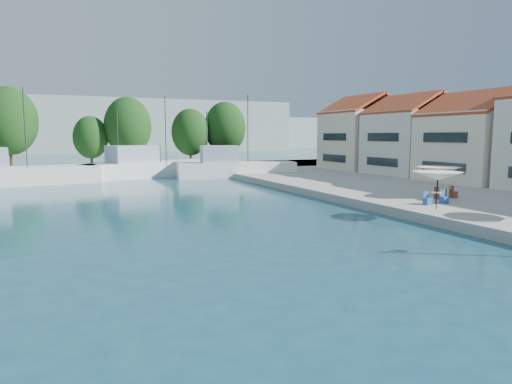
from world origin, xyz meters
name	(u,v)px	position (x,y,z in m)	size (l,w,h in m)	color
quay_right	(488,189)	(22.00, 30.00, 0.30)	(32.00, 92.00, 0.60)	#9E998E
quay_far	(96,170)	(-8.00, 67.00, 0.30)	(90.00, 16.00, 0.60)	#9E998E
hill_east	(199,133)	(40.00, 180.00, 6.00)	(140.00, 40.00, 12.00)	#95A299
building_04	(479,135)	(24.00, 33.00, 5.02)	(9.00, 8.80, 9.20)	#F2DDC2
building_05	(411,133)	(24.00, 42.00, 5.26)	(8.40, 8.80, 9.70)	silver
building_06	(363,131)	(24.00, 51.00, 5.50)	(9.00, 8.80, 10.20)	beige
trawler_02	(4,175)	(-17.74, 53.36, 1.07)	(17.48, 6.57, 10.20)	silver
trawler_03	(150,168)	(-2.40, 57.69, 1.07)	(18.60, 10.01, 10.20)	silver
trawler_04	(234,168)	(6.57, 52.59, 1.07)	(14.43, 5.87, 10.20)	white
tree_04	(9,121)	(-18.49, 71.84, 6.90)	(7.38, 7.38, 10.92)	#3F2B19
tree_05	(91,137)	(-8.28, 70.28, 4.70)	(4.80, 4.80, 7.11)	#3F2B19
tree_06	(128,126)	(-3.22, 69.55, 6.30)	(6.67, 6.67, 9.87)	#3F2B19
tree_07	(190,132)	(6.10, 69.92, 5.48)	(5.71, 5.71, 8.45)	#3F2B19
tree_08	(225,128)	(11.75, 69.91, 6.17)	(6.52, 6.52, 9.65)	#3F2B19
umbrella_white	(438,176)	(7.84, 21.92, 2.60)	(2.96, 2.96, 2.25)	black
umbrella_cream	(438,171)	(12.04, 26.01, 2.50)	(3.15, 3.15, 2.15)	black
cafe_table_02	(436,200)	(9.35, 23.45, 0.89)	(1.82, 0.70, 0.76)	black
cafe_table_03	(446,194)	(12.00, 25.17, 0.89)	(1.82, 0.70, 0.76)	black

